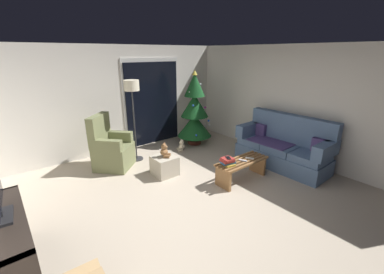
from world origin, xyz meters
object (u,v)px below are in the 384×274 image
object	(u,v)px
ottoman	(165,166)
book_stack	(228,161)
teddy_bear_cream_by_tree	(181,146)
media_shelf	(7,254)
remote_silver	(243,161)
couch	(283,148)
christmas_tree	(195,112)
armchair	(111,149)
coffee_table	(242,167)
floor_lamp	(132,93)
cell_phone	(228,158)
remote_white	(250,158)
teddy_bear_chestnut	(165,151)

from	to	relation	value
ottoman	book_stack	bearing A→B (deg)	-58.72
teddy_bear_cream_by_tree	media_shelf	bearing A→B (deg)	-152.08
remote_silver	book_stack	distance (m)	0.36
couch	media_shelf	world-z (taller)	couch
christmas_tree	armchair	xyz separation A→B (m)	(-2.29, -0.04, -0.45)
christmas_tree	couch	bearing A→B (deg)	-74.19
coffee_table	christmas_tree	xyz separation A→B (m)	(0.58, 2.14, 0.58)
floor_lamp	armchair	bearing A→B (deg)	-175.92
remote_silver	book_stack	bearing A→B (deg)	-32.40
remote_silver	christmas_tree	bearing A→B (deg)	-128.92
media_shelf	coffee_table	bearing A→B (deg)	-0.15
cell_phone	floor_lamp	distance (m)	2.44
ottoman	media_shelf	bearing A→B (deg)	-157.30
remote_white	christmas_tree	xyz separation A→B (m)	(0.42, 2.18, 0.43)
christmas_tree	remote_white	bearing A→B (deg)	-100.86
armchair	floor_lamp	size ratio (longest dim) A/B	0.63
remote_silver	book_stack	xyz separation A→B (m)	(-0.35, 0.06, 0.06)
christmas_tree	media_shelf	bearing A→B (deg)	-153.25
remote_white	armchair	world-z (taller)	armchair
ottoman	teddy_bear_cream_by_tree	size ratio (longest dim) A/B	1.54
cell_phone	teddy_bear_chestnut	size ratio (longest dim) A/B	0.50
cell_phone	christmas_tree	bearing A→B (deg)	91.48
book_stack	floor_lamp	bearing A→B (deg)	109.54
teddy_bear_cream_by_tree	teddy_bear_chestnut	bearing A→B (deg)	-140.40
remote_white	armchair	distance (m)	2.84
book_stack	floor_lamp	xyz separation A→B (m)	(-0.75, 2.11, 1.03)
teddy_bear_chestnut	teddy_bear_cream_by_tree	world-z (taller)	teddy_bear_chestnut
ottoman	teddy_bear_cream_by_tree	distance (m)	1.33
remote_white	christmas_tree	bearing A→B (deg)	-131.28
remote_silver	media_shelf	xyz separation A→B (m)	(-3.62, 0.04, -0.06)
couch	teddy_bear_chestnut	xyz separation A→B (m)	(-2.23, 1.19, 0.10)
christmas_tree	remote_silver	bearing A→B (deg)	-105.49
armchair	media_shelf	xyz separation A→B (m)	(-1.93, -2.08, -0.05)
armchair	cell_phone	bearing A→B (deg)	-57.50
armchair	ottoman	xyz separation A→B (m)	(0.68, -0.99, -0.21)
floor_lamp	cell_phone	bearing A→B (deg)	-70.80
remote_white	teddy_bear_cream_by_tree	xyz separation A→B (m)	(-0.16, 1.98, -0.30)
ottoman	cell_phone	bearing A→B (deg)	-59.41
book_stack	cell_phone	world-z (taller)	cell_phone
media_shelf	teddy_bear_cream_by_tree	world-z (taller)	media_shelf
floor_lamp	media_shelf	size ratio (longest dim) A/B	1.27
remote_silver	teddy_bear_cream_by_tree	bearing A→B (deg)	-114.07
book_stack	floor_lamp	world-z (taller)	floor_lamp
remote_silver	media_shelf	size ratio (longest dim) A/B	0.11
media_shelf	couch	bearing A→B (deg)	-1.29
coffee_table	ottoman	bearing A→B (deg)	132.85
teddy_bear_chestnut	media_shelf	bearing A→B (deg)	-157.50
remote_white	book_stack	bearing A→B (deg)	-37.60
coffee_table	teddy_bear_cream_by_tree	size ratio (longest dim) A/B	3.86
couch	floor_lamp	bearing A→B (deg)	136.24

